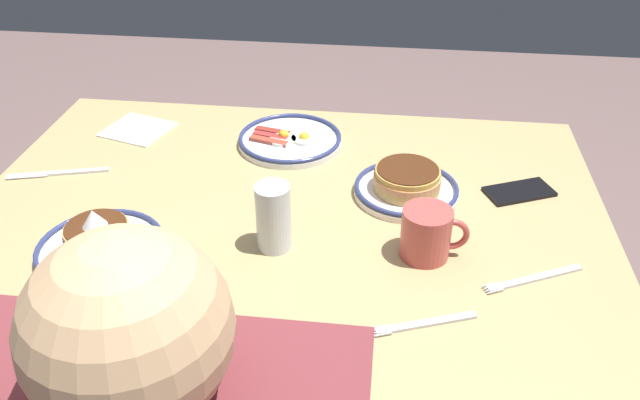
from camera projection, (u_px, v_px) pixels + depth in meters
The scene contains 11 objects.
dining_table at pixel (286, 246), 1.38m from camera, with size 1.32×0.96×0.73m.
plate_near_main at pixel (407, 185), 1.37m from camera, with size 0.22×0.22×0.06m.
plate_center_pancakes at pixel (290, 140), 1.56m from camera, with size 0.25×0.25×0.04m.
plate_far_companion at pixel (100, 244), 1.20m from camera, with size 0.24×0.24×0.10m.
coffee_mug at pixel (427, 233), 1.18m from camera, with size 0.13×0.09×0.10m.
drinking_glass at pixel (275, 220), 1.20m from camera, with size 0.07×0.07×0.13m.
cell_phone at pixel (519, 192), 1.38m from camera, with size 0.14×0.07×0.01m, color black.
paper_napkin at pixel (138, 129), 1.63m from camera, with size 0.15×0.14×0.00m, color white.
fork_near at pixel (424, 324), 1.05m from camera, with size 0.18×0.08×0.01m.
fork_far at pixel (533, 279), 1.15m from camera, with size 0.19×0.10×0.01m.
butter_knife at pixel (58, 173), 1.45m from camera, with size 0.22×0.08×0.01m.
Camera 1 is at (-0.20, 1.08, 1.49)m, focal length 36.02 mm.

